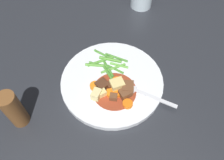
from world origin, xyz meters
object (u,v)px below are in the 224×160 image
at_px(potato_chunk_2, 116,85).
at_px(meat_chunk_0, 114,97).
at_px(carrot_slice_3, 128,104).
at_px(carrot_slice_1, 95,86).
at_px(carrot_slice_2, 112,93).
at_px(meat_chunk_1, 102,85).
at_px(meat_chunk_3, 128,88).
at_px(potato_chunk_1, 102,93).
at_px(meat_chunk_2, 111,85).
at_px(fork, 143,93).
at_px(pepper_mill, 14,110).
at_px(dinner_plate, 112,82).
at_px(potato_chunk_0, 96,95).
at_px(meat_chunk_4, 125,93).
at_px(carrot_slice_0, 117,82).
at_px(carrot_slice_4, 117,91).

relative_size(potato_chunk_2, meat_chunk_0, 1.79).
distance_m(carrot_slice_3, meat_chunk_0, 0.04).
distance_m(carrot_slice_1, carrot_slice_2, 0.05).
distance_m(carrot_slice_1, meat_chunk_1, 0.02).
bearing_deg(meat_chunk_3, meat_chunk_1, -125.80).
bearing_deg(potato_chunk_1, meat_chunk_2, 106.06).
distance_m(potato_chunk_1, fork, 0.11).
bearing_deg(pepper_mill, dinner_plate, 88.68).
bearing_deg(carrot_slice_2, carrot_slice_1, -143.04).
bearing_deg(potato_chunk_0, meat_chunk_4, 65.82).
height_order(meat_chunk_2, meat_chunk_4, meat_chunk_4).
distance_m(potato_chunk_1, meat_chunk_4, 0.06).
relative_size(potato_chunk_1, fork, 0.15).
relative_size(meat_chunk_2, meat_chunk_3, 0.62).
relative_size(carrot_slice_3, meat_chunk_1, 0.92).
height_order(dinner_plate, carrot_slice_0, carrot_slice_0).
distance_m(meat_chunk_1, meat_chunk_3, 0.07).
xyz_separation_m(carrot_slice_3, meat_chunk_3, (-0.04, 0.02, 0.01)).
xyz_separation_m(carrot_slice_2, meat_chunk_4, (0.02, 0.03, 0.01)).
bearing_deg(dinner_plate, meat_chunk_1, -76.56).
bearing_deg(meat_chunk_3, meat_chunk_4, -50.19).
relative_size(carrot_slice_4, fork, 0.22).
xyz_separation_m(potato_chunk_2, meat_chunk_3, (0.02, 0.02, -0.00)).
bearing_deg(dinner_plate, carrot_slice_3, 0.15).
relative_size(potato_chunk_1, meat_chunk_3, 0.66).
height_order(dinner_plate, pepper_mill, pepper_mill).
distance_m(meat_chunk_4, pepper_mill, 0.27).
xyz_separation_m(carrot_slice_1, potato_chunk_2, (0.03, 0.05, 0.01)).
bearing_deg(carrot_slice_0, carrot_slice_4, -28.56).
distance_m(dinner_plate, carrot_slice_1, 0.05).
bearing_deg(meat_chunk_4, carrot_slice_3, -15.09).
bearing_deg(pepper_mill, potato_chunk_1, 80.67).
height_order(carrot_slice_2, fork, carrot_slice_2).
height_order(carrot_slice_1, potato_chunk_1, potato_chunk_1).
height_order(carrot_slice_0, carrot_slice_4, carrot_slice_4).
bearing_deg(meat_chunk_0, pepper_mill, -104.75).
relative_size(carrot_slice_1, meat_chunk_1, 0.95).
bearing_deg(carrot_slice_3, carrot_slice_2, -155.36).
bearing_deg(carrot_slice_1, meat_chunk_0, 26.44).
xyz_separation_m(potato_chunk_2, meat_chunk_4, (0.03, 0.01, -0.00)).
bearing_deg(fork, potato_chunk_2, -130.77).
height_order(carrot_slice_2, meat_chunk_2, meat_chunk_2).
height_order(potato_chunk_0, meat_chunk_2, potato_chunk_0).
bearing_deg(carrot_slice_1, carrot_slice_4, 46.07).
relative_size(carrot_slice_2, fork, 0.20).
distance_m(meat_chunk_1, meat_chunk_4, 0.07).
bearing_deg(carrot_slice_3, dinner_plate, -179.85).
xyz_separation_m(carrot_slice_0, meat_chunk_1, (-0.01, -0.04, 0.01)).
relative_size(carrot_slice_1, meat_chunk_0, 1.40).
relative_size(meat_chunk_2, fork, 0.14).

